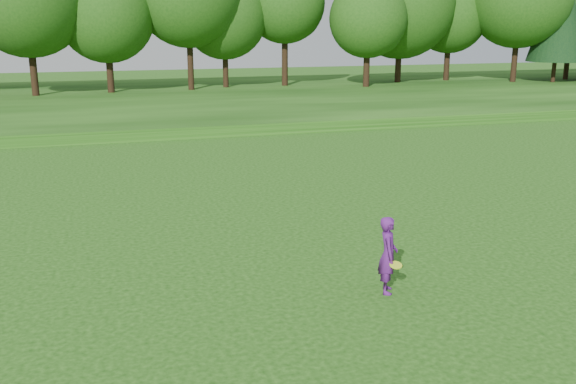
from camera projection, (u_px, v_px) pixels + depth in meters
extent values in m
plane|color=#143D0B|center=(293.00, 282.00, 14.35)|extent=(140.00, 140.00, 0.00)
cube|color=#143D0B|center=(150.00, 101.00, 45.71)|extent=(130.00, 30.00, 0.60)
cube|color=gray|center=(176.00, 136.00, 32.84)|extent=(130.00, 1.60, 0.04)
imported|color=#56186F|center=(388.00, 255.00, 13.63)|extent=(0.60, 0.72, 1.69)
cylinder|color=#C8E624|center=(396.00, 265.00, 13.42)|extent=(0.27, 0.27, 0.10)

